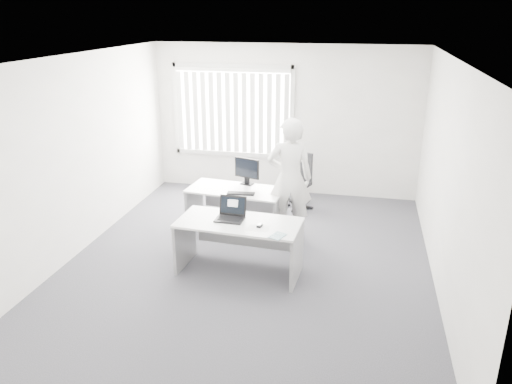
% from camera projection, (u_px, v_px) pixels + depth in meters
% --- Properties ---
extents(ground, '(6.00, 6.00, 0.00)m').
position_uv_depth(ground, '(249.00, 261.00, 7.08)').
color(ground, '#5B5A62').
rests_on(ground, ground).
extents(wall_back, '(5.00, 0.02, 2.80)m').
position_uv_depth(wall_back, '(285.00, 121.00, 9.36)').
color(wall_back, white).
rests_on(wall_back, ground).
extents(wall_front, '(5.00, 0.02, 2.80)m').
position_uv_depth(wall_front, '(160.00, 278.00, 3.85)').
color(wall_front, white).
rests_on(wall_front, ground).
extents(wall_left, '(0.02, 6.00, 2.80)m').
position_uv_depth(wall_left, '(78.00, 156.00, 7.11)').
color(wall_left, white).
rests_on(wall_left, ground).
extents(wall_right, '(0.02, 6.00, 2.80)m').
position_uv_depth(wall_right, '(447.00, 180.00, 6.10)').
color(wall_right, white).
rests_on(wall_right, ground).
extents(ceiling, '(5.00, 6.00, 0.02)m').
position_uv_depth(ceiling, '(248.00, 58.00, 6.12)').
color(ceiling, white).
rests_on(ceiling, wall_back).
extents(window, '(2.32, 0.06, 1.76)m').
position_uv_depth(window, '(233.00, 111.00, 9.47)').
color(window, silver).
rests_on(window, wall_back).
extents(blinds, '(2.20, 0.10, 1.50)m').
position_uv_depth(blinds, '(232.00, 113.00, 9.42)').
color(blinds, white).
rests_on(blinds, wall_back).
extents(desk_near, '(1.66, 0.86, 0.74)m').
position_uv_depth(desk_near, '(239.00, 236.00, 6.62)').
color(desk_near, white).
rests_on(desk_near, ground).
extents(desk_far, '(1.57, 0.86, 0.69)m').
position_uv_depth(desk_far, '(236.00, 200.00, 7.96)').
color(desk_far, white).
rests_on(desk_far, ground).
extents(office_chair, '(0.71, 0.71, 0.97)m').
position_uv_depth(office_chair, '(297.00, 190.00, 8.98)').
color(office_chair, black).
rests_on(office_chair, ground).
extents(person, '(0.77, 0.58, 1.89)m').
position_uv_depth(person, '(290.00, 179.00, 7.57)').
color(person, silver).
rests_on(person, ground).
extents(laptop, '(0.38, 0.34, 0.29)m').
position_uv_depth(laptop, '(229.00, 210.00, 6.54)').
color(laptop, black).
rests_on(laptop, desk_near).
extents(paper_sheet, '(0.28, 0.21, 0.00)m').
position_uv_depth(paper_sheet, '(258.00, 228.00, 6.34)').
color(paper_sheet, white).
rests_on(paper_sheet, desk_near).
extents(mouse, '(0.07, 0.10, 0.04)m').
position_uv_depth(mouse, '(260.00, 225.00, 6.38)').
color(mouse, '#ADADAF').
rests_on(mouse, paper_sheet).
extents(booklet, '(0.22, 0.25, 0.01)m').
position_uv_depth(booklet, '(278.00, 236.00, 6.12)').
color(booklet, white).
rests_on(booklet, desk_near).
extents(keyboard, '(0.43, 0.18, 0.02)m').
position_uv_depth(keyboard, '(241.00, 193.00, 7.67)').
color(keyboard, black).
rests_on(keyboard, desk_far).
extents(monitor, '(0.46, 0.26, 0.44)m').
position_uv_depth(monitor, '(247.00, 171.00, 8.03)').
color(monitor, black).
rests_on(monitor, desk_far).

